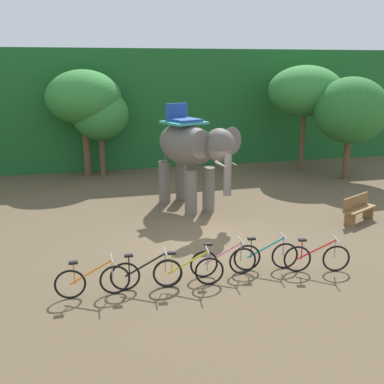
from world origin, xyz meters
name	(u,v)px	position (x,y,z in m)	size (l,w,h in m)	color
ground_plane	(206,242)	(0.00, 0.00, 0.00)	(80.00, 80.00, 0.00)	brown
foliage_hedge	(140,105)	(0.00, 13.55, 2.95)	(36.00, 6.00, 5.91)	#1E6028
tree_center	(84,98)	(-3.13, 9.76, 3.67)	(3.47, 3.47, 4.94)	brown
tree_right	(100,115)	(-2.43, 9.62, 2.90)	(2.65, 2.65, 4.11)	brown
tree_far_left	(305,91)	(7.23, 8.13, 3.91)	(3.55, 3.55, 5.13)	brown
tree_far_right	(351,111)	(8.50, 6.15, 3.14)	(3.29, 3.29, 4.64)	brown
elephant	(191,150)	(0.38, 3.37, 2.20)	(2.80, 4.22, 3.78)	#665E56
bike_orange	(93,281)	(-3.43, -2.61, 0.39)	(1.71, 0.52, 0.92)	black
bike_black	(146,273)	(-2.18, -2.53, 0.39)	(1.71, 0.52, 0.92)	black
bike_yellow	(188,271)	(-1.19, -2.65, 0.39)	(1.70, 0.52, 0.92)	black
bike_pink	(223,261)	(-0.20, -2.31, 0.39)	(1.71, 0.52, 0.92)	black
bike_teal	(266,256)	(0.97, -2.24, 0.39)	(1.70, 0.52, 0.92)	black
bike_red	(317,258)	(2.18, -2.67, 0.39)	(1.68, 0.56, 0.92)	black
wooden_bench	(358,208)	(5.49, 0.56, 0.48)	(1.52, 1.05, 0.89)	brown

